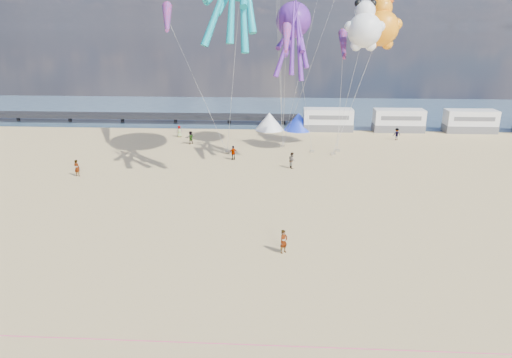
# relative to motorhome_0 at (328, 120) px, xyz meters

# --- Properties ---
(ground) EXTENTS (120.00, 120.00, 0.00)m
(ground) POSITION_rel_motorhome_0_xyz_m (-6.00, -40.00, -1.50)
(ground) COLOR #D8BA7C
(ground) RESTS_ON ground
(water) EXTENTS (120.00, 120.00, 0.00)m
(water) POSITION_rel_motorhome_0_xyz_m (-6.00, 15.00, -1.48)
(water) COLOR #37526A
(water) RESTS_ON ground
(pier) EXTENTS (60.00, 3.00, 0.50)m
(pier) POSITION_rel_motorhome_0_xyz_m (-34.00, 4.00, -0.50)
(pier) COLOR black
(pier) RESTS_ON ground
(motorhome_0) EXTENTS (6.60, 2.50, 3.00)m
(motorhome_0) POSITION_rel_motorhome_0_xyz_m (0.00, 0.00, 0.00)
(motorhome_0) COLOR silver
(motorhome_0) RESTS_ON ground
(motorhome_1) EXTENTS (6.60, 2.50, 3.00)m
(motorhome_1) POSITION_rel_motorhome_0_xyz_m (9.50, 0.00, 0.00)
(motorhome_1) COLOR silver
(motorhome_1) RESTS_ON ground
(motorhome_2) EXTENTS (6.60, 2.50, 3.00)m
(motorhome_2) POSITION_rel_motorhome_0_xyz_m (19.00, 0.00, 0.00)
(motorhome_2) COLOR silver
(motorhome_2) RESTS_ON ground
(tent_white) EXTENTS (4.00, 4.00, 2.40)m
(tent_white) POSITION_rel_motorhome_0_xyz_m (-8.00, 0.00, -0.30)
(tent_white) COLOR white
(tent_white) RESTS_ON ground
(tent_blue) EXTENTS (4.00, 4.00, 2.40)m
(tent_blue) POSITION_rel_motorhome_0_xyz_m (-4.00, 0.00, -0.30)
(tent_blue) COLOR #1933CC
(tent_blue) RESTS_ON ground
(rope_line) EXTENTS (34.00, 0.03, 0.03)m
(rope_line) POSITION_rel_motorhome_0_xyz_m (-6.00, -45.00, -1.48)
(rope_line) COLOR #F2338C
(rope_line) RESTS_ON ground
(standing_person) EXTENTS (0.67, 0.65, 1.55)m
(standing_person) POSITION_rel_motorhome_0_xyz_m (-6.09, -36.09, -0.73)
(standing_person) COLOR tan
(standing_person) RESTS_ON ground
(beachgoer_0) EXTENTS (0.61, 0.48, 1.48)m
(beachgoer_0) POSITION_rel_motorhome_0_xyz_m (-19.44, -5.01, -0.76)
(beachgoer_0) COLOR #7F6659
(beachgoer_0) RESTS_ON ground
(beachgoer_1) EXTENTS (0.70, 0.90, 1.62)m
(beachgoer_1) POSITION_rel_motorhome_0_xyz_m (-5.22, -17.87, -0.69)
(beachgoer_1) COLOR #7F6659
(beachgoer_1) RESTS_ON ground
(beachgoer_2) EXTENTS (0.81, 0.67, 1.51)m
(beachgoer_2) POSITION_rel_motorhome_0_xyz_m (8.13, -5.12, -0.74)
(beachgoer_2) COLOR #7F6659
(beachgoer_2) RESTS_ON ground
(beachgoer_3) EXTENTS (1.13, 0.93, 1.53)m
(beachgoer_3) POSITION_rel_motorhome_0_xyz_m (-11.41, -15.17, -0.74)
(beachgoer_3) COLOR #7F6659
(beachgoer_3) RESTS_ON ground
(beachgoer_4) EXTENTS (0.91, 0.93, 1.57)m
(beachgoer_4) POSITION_rel_motorhome_0_xyz_m (-17.28, -8.52, -0.72)
(beachgoer_4) COLOR #7F6659
(beachgoer_4) RESTS_ON ground
(beachgoer_5) EXTENTS (1.57, 0.89, 1.61)m
(beachgoer_5) POSITION_rel_motorhome_0_xyz_m (-25.67, -21.60, -0.69)
(beachgoer_5) COLOR #7F6659
(beachgoer_5) RESTS_ON ground
(sandbag_a) EXTENTS (0.50, 0.35, 0.22)m
(sandbag_a) POSITION_rel_motorhome_0_xyz_m (-12.36, -12.77, -1.39)
(sandbag_a) COLOR gray
(sandbag_a) RESTS_ON ground
(sandbag_b) EXTENTS (0.50, 0.35, 0.22)m
(sandbag_b) POSITION_rel_motorhome_0_xyz_m (-2.81, -11.68, -1.39)
(sandbag_b) COLOR gray
(sandbag_b) RESTS_ON ground
(sandbag_c) EXTENTS (0.50, 0.35, 0.22)m
(sandbag_c) POSITION_rel_motorhome_0_xyz_m (-0.52, -12.68, -1.39)
(sandbag_c) COLOR gray
(sandbag_c) RESTS_ON ground
(sandbag_d) EXTENTS (0.50, 0.35, 0.22)m
(sandbag_d) POSITION_rel_motorhome_0_xyz_m (0.11, -11.11, -1.39)
(sandbag_d) COLOR gray
(sandbag_d) RESTS_ON ground
(sandbag_e) EXTENTS (0.50, 0.35, 0.22)m
(sandbag_e) POSITION_rel_motorhome_0_xyz_m (-6.14, -9.46, -1.39)
(sandbag_e) COLOR gray
(sandbag_e) RESTS_ON ground
(kite_octopus_purple) EXTENTS (4.27, 8.86, 9.87)m
(kite_octopus_purple) POSITION_rel_motorhome_0_xyz_m (-5.28, -11.57, 12.69)
(kite_octopus_purple) COLOR #5A228F
(kite_panda) EXTENTS (4.14, 3.92, 5.65)m
(kite_panda) POSITION_rel_motorhome_0_xyz_m (1.54, -14.98, 11.69)
(kite_panda) COLOR white
(kite_teddy_orange) EXTENTS (5.37, 5.20, 6.15)m
(kite_teddy_orange) POSITION_rel_motorhome_0_xyz_m (3.69, -12.10, 11.89)
(kite_teddy_orange) COLOR orange
(windsock_left) EXTENTS (2.68, 7.47, 7.40)m
(windsock_left) POSITION_rel_motorhome_0_xyz_m (-18.55, -11.71, 12.93)
(windsock_left) COLOR red
(windsock_mid) EXTENTS (1.38, 5.80, 5.75)m
(windsock_mid) POSITION_rel_motorhome_0_xyz_m (0.21, -10.14, 10.16)
(windsock_mid) COLOR red
(windsock_right) EXTENTS (0.98, 4.39, 4.38)m
(windsock_right) POSITION_rel_motorhome_0_xyz_m (-6.05, -19.04, 11.01)
(windsock_right) COLOR red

